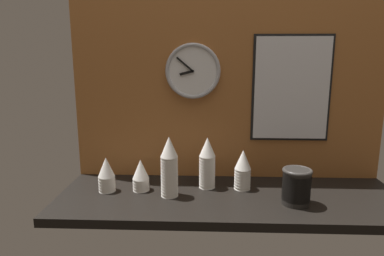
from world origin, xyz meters
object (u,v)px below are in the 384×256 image
(cup_stack_left, at_px, (141,175))
(cup_stack_center_left, at_px, (169,167))
(wall_clock, at_px, (193,71))
(cup_stack_far_left, at_px, (106,174))
(cup_stack_center, at_px, (207,163))
(menu_board, at_px, (292,89))
(cup_stack_center_right, at_px, (243,169))
(bowl_stack_right, at_px, (296,186))

(cup_stack_left, bearing_deg, cup_stack_center_left, -22.78)
(cup_stack_center_left, relative_size, cup_stack_left, 1.84)
(wall_clock, bearing_deg, cup_stack_far_left, -152.09)
(cup_stack_center_left, height_order, cup_stack_center, cup_stack_center_left)
(menu_board, bearing_deg, cup_stack_center_right, -146.48)
(cup_stack_center_left, relative_size, menu_board, 0.52)
(bowl_stack_right, xyz_separation_m, menu_board, (0.04, 0.33, 0.39))
(cup_stack_center_right, height_order, menu_board, menu_board)
(cup_stack_center, xyz_separation_m, bowl_stack_right, (0.39, -0.18, -0.04))
(cup_stack_center, relative_size, bowl_stack_right, 1.58)
(cup_stack_far_left, distance_m, wall_clock, 0.66)
(cup_stack_center_right, xyz_separation_m, cup_stack_center, (-0.17, 0.01, 0.03))
(cup_stack_center_left, bearing_deg, cup_stack_center_right, 16.09)
(cup_stack_center_right, height_order, cup_stack_center, cup_stack_center)
(cup_stack_far_left, distance_m, bowl_stack_right, 0.88)
(cup_stack_far_left, height_order, wall_clock, wall_clock)
(cup_stack_left, height_order, cup_stack_center, cup_stack_center)
(wall_clock, bearing_deg, menu_board, 1.02)
(cup_stack_center_left, distance_m, wall_clock, 0.50)
(cup_stack_left, height_order, bowl_stack_right, bowl_stack_right)
(cup_stack_far_left, height_order, bowl_stack_right, cup_stack_far_left)
(cup_stack_left, xyz_separation_m, menu_board, (0.75, 0.21, 0.40))
(cup_stack_left, xyz_separation_m, bowl_stack_right, (0.71, -0.13, 0.01))
(menu_board, bearing_deg, bowl_stack_right, -96.15)
(cup_stack_center, xyz_separation_m, menu_board, (0.43, 0.15, 0.35))
(cup_stack_center_left, bearing_deg, menu_board, 24.03)
(cup_stack_center_left, xyz_separation_m, menu_board, (0.60, 0.27, 0.33))
(cup_stack_center_right, height_order, bowl_stack_right, cup_stack_center_right)
(cup_stack_center, xyz_separation_m, wall_clock, (-0.08, 0.14, 0.44))
(cup_stack_left, distance_m, cup_stack_center, 0.33)
(bowl_stack_right, bearing_deg, cup_stack_far_left, 172.71)
(cup_stack_far_left, height_order, cup_stack_center_right, cup_stack_center_right)
(wall_clock, distance_m, menu_board, 0.51)
(cup_stack_far_left, bearing_deg, wall_clock, 27.91)
(cup_stack_center_left, bearing_deg, cup_stack_center, 33.13)
(cup_stack_far_left, bearing_deg, cup_stack_left, 6.08)
(cup_stack_left, bearing_deg, bowl_stack_right, -10.28)
(menu_board, bearing_deg, cup_stack_far_left, -166.15)
(cup_stack_center_left, height_order, bowl_stack_right, cup_stack_center_left)
(cup_stack_left, bearing_deg, cup_stack_center, 9.38)
(cup_stack_center_right, height_order, cup_stack_left, cup_stack_center_right)
(menu_board, bearing_deg, cup_stack_center_left, -155.97)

